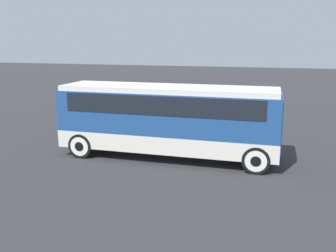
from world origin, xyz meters
TOP-DOWN VIEW (x-y plane):
  - ground_plane at (0.00, 0.00)m, footprint 120.00×120.00m
  - tour_bus at (0.10, -0.00)m, footprint 9.75×2.59m
  - parked_car_near at (1.19, 8.04)m, footprint 4.47×1.83m
  - parked_car_mid at (-4.81, 4.94)m, footprint 4.21×1.84m

SIDE VIEW (x-z plane):
  - ground_plane at x=0.00m, z-range 0.00..0.00m
  - parked_car_mid at x=-4.81m, z-range -0.02..1.41m
  - parked_car_near at x=1.19m, z-range 0.01..1.39m
  - tour_bus at x=0.10m, z-range 0.33..3.59m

